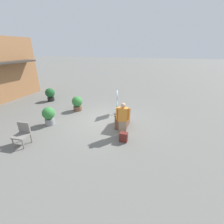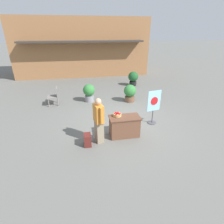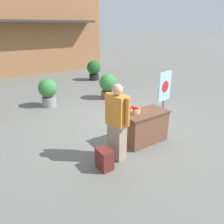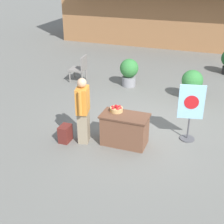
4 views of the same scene
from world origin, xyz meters
name	(u,v)px [view 2 (image 2 of 4)]	position (x,y,z in m)	size (l,w,h in m)	color
ground_plane	(125,121)	(0.00, 0.00, 0.00)	(120.00, 120.00, 0.00)	slate
storefront_building	(82,47)	(-1.39, 10.09, 2.29)	(10.87, 4.80, 4.58)	#9E6B42
display_table	(124,126)	(-0.33, -1.05, 0.38)	(1.12, 0.61, 0.76)	brown
apple_basket	(117,114)	(-0.57, -0.93, 0.83)	(0.30, 0.30, 0.16)	tan
person_visitor	(99,121)	(-1.29, -1.27, 0.82)	(0.35, 0.60, 1.62)	gray
backpack	(88,140)	(-1.71, -1.44, 0.21)	(0.24, 0.34, 0.42)	maroon
poster_board	(154,106)	(1.07, -0.34, 0.79)	(0.60, 0.36, 1.43)	#4C4C51
patio_chair	(55,95)	(-3.17, 2.55, 0.52)	(0.60, 0.60, 0.94)	gray
potted_plant_far_left	(89,92)	(-1.37, 2.69, 0.54)	(0.64, 0.64, 0.97)	gray
potted_plant_near_left	(133,78)	(1.90, 5.22, 0.55)	(0.70, 0.70, 0.99)	black
potted_plant_far_right	(130,93)	(0.82, 2.27, 0.51)	(0.66, 0.66, 0.95)	brown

